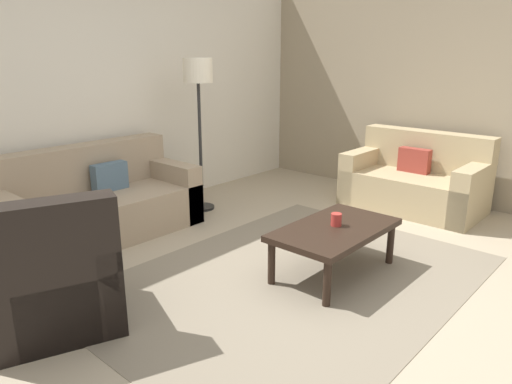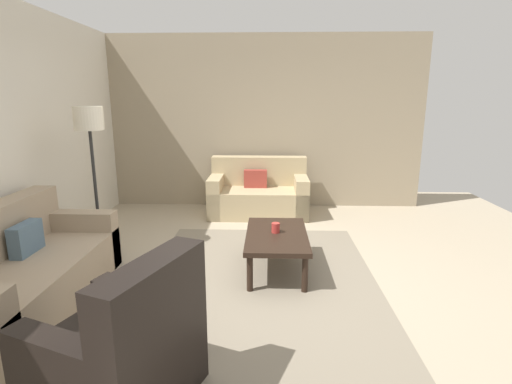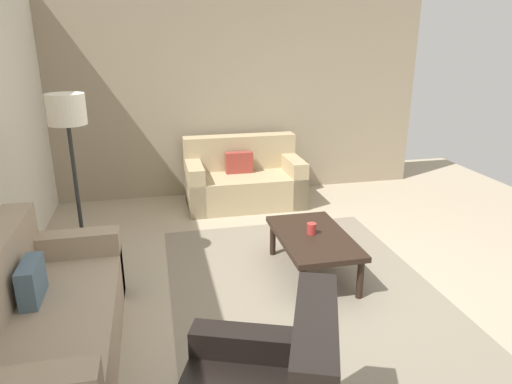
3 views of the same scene
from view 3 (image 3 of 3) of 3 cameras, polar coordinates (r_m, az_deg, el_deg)
The scene contains 8 objects.
ground_plane at distance 4.24m, azimuth 6.10°, elevation -12.25°, with size 8.00×8.00×0.00m, color tan.
stone_feature_panel at distance 6.59m, azimuth -1.93°, elevation 11.97°, with size 0.12×5.20×2.80m, color gray.
area_rug at distance 4.23m, azimuth 6.10°, elevation -12.21°, with size 3.21×2.34×0.01m, color gray.
couch_main at distance 3.56m, azimuth -25.81°, elevation -15.11°, with size 1.95×0.89×0.88m.
couch_loveseat at distance 6.28m, azimuth -1.63°, elevation 1.39°, with size 0.85×1.52×0.88m.
coffee_table at distance 4.39m, azimuth 7.03°, elevation -5.85°, with size 1.10×0.64×0.41m.
cup at distance 4.37m, azimuth 6.82°, elevation -4.47°, with size 0.09×0.09×0.10m, color #B2332D.
lamp_standing at distance 4.30m, azimuth -21.96°, elevation 7.13°, with size 0.32×0.32×1.71m.
Camera 3 is at (-3.43, 1.22, 2.17)m, focal length 32.64 mm.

